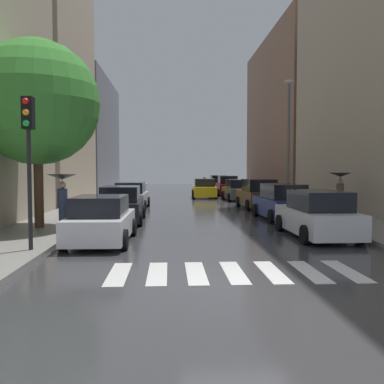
% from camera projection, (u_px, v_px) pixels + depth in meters
% --- Properties ---
extents(ground_plane, '(28.00, 72.00, 0.04)m').
position_uv_depth(ground_plane, '(189.00, 201.00, 32.75)').
color(ground_plane, '#37373A').
extents(sidewalk_left, '(3.00, 72.00, 0.15)m').
position_uv_depth(sidewalk_left, '(105.00, 200.00, 32.40)').
color(sidewalk_left, gray).
rests_on(sidewalk_left, ground).
extents(sidewalk_right, '(3.00, 72.00, 0.15)m').
position_uv_depth(sidewalk_right, '(271.00, 199.00, 33.10)').
color(sidewalk_right, gray).
rests_on(sidewalk_right, ground).
extents(crosswalk_stripes, '(5.85, 2.20, 0.01)m').
position_uv_depth(crosswalk_stripes, '(234.00, 272.00, 9.90)').
color(crosswalk_stripes, silver).
rests_on(crosswalk_stripes, ground).
extents(building_left_mid, '(6.00, 12.26, 21.01)m').
position_uv_depth(building_left_mid, '(38.00, 58.00, 30.42)').
color(building_left_mid, '#B2A38C').
rests_on(building_left_mid, ground).
extents(building_left_far, '(6.00, 16.74, 12.12)m').
position_uv_depth(building_left_far, '(82.00, 136.00, 45.86)').
color(building_left_far, slate).
rests_on(building_left_far, ground).
extents(building_right_mid, '(6.00, 19.45, 15.37)m').
position_uv_depth(building_right_mid, '(295.00, 116.00, 41.90)').
color(building_right_mid, '#8C6B56').
rests_on(building_right_mid, ground).
extents(parked_car_left_nearest, '(2.08, 4.19, 1.56)m').
position_uv_depth(parked_car_left_nearest, '(101.00, 221.00, 13.87)').
color(parked_car_left_nearest, silver).
rests_on(parked_car_left_nearest, ground).
extents(parked_car_left_second, '(2.11, 4.50, 1.66)m').
position_uv_depth(parked_car_left_second, '(121.00, 205.00, 19.21)').
color(parked_car_left_second, black).
rests_on(parked_car_left_second, ground).
extents(parked_car_left_third, '(2.12, 4.48, 1.63)m').
position_uv_depth(parked_car_left_third, '(131.00, 196.00, 25.73)').
color(parked_car_left_third, '#B2B7BF').
rests_on(parked_car_left_third, ground).
extents(parked_car_right_nearest, '(2.08, 4.54, 1.67)m').
position_uv_depth(parked_car_right_nearest, '(317.00, 215.00, 15.01)').
color(parked_car_right_nearest, silver).
rests_on(parked_car_right_nearest, ground).
extents(parked_car_right_second, '(2.15, 4.61, 1.73)m').
position_uv_depth(parked_car_right_second, '(282.00, 203.00, 20.26)').
color(parked_car_right_second, navy).
rests_on(parked_car_right_second, ground).
extents(parked_car_right_third, '(2.25, 4.38, 1.82)m').
position_uv_depth(parked_car_right_third, '(258.00, 195.00, 26.09)').
color(parked_car_right_third, brown).
rests_on(parked_car_right_third, ground).
extents(parked_car_right_fourth, '(2.15, 4.23, 1.63)m').
position_uv_depth(parked_car_right_fourth, '(237.00, 191.00, 32.78)').
color(parked_car_right_fourth, '#474C51').
rests_on(parked_car_right_fourth, ground).
extents(parked_car_right_fifth, '(2.08, 4.38, 1.82)m').
position_uv_depth(parked_car_right_fifth, '(227.00, 186.00, 38.93)').
color(parked_car_right_fifth, maroon).
rests_on(parked_car_right_fifth, ground).
extents(parked_car_right_sixth, '(2.13, 4.39, 1.78)m').
position_uv_depth(parked_car_right_sixth, '(219.00, 184.00, 44.60)').
color(parked_car_right_sixth, maroon).
rests_on(parked_car_right_sixth, ground).
extents(taxi_midroad, '(2.21, 4.75, 1.81)m').
position_uv_depth(taxi_midroad, '(204.00, 189.00, 35.73)').
color(taxi_midroad, yellow).
rests_on(taxi_midroad, ground).
extents(pedestrian_foreground, '(1.09, 1.09, 2.10)m').
position_uv_depth(pedestrian_foreground, '(62.00, 189.00, 15.49)').
color(pedestrian_foreground, navy).
rests_on(pedestrian_foreground, sidewalk_left).
extents(pedestrian_near_tree, '(1.09, 1.09, 2.11)m').
position_uv_depth(pedestrian_near_tree, '(340.00, 184.00, 20.58)').
color(pedestrian_near_tree, navy).
rests_on(pedestrian_near_tree, sidewalk_right).
extents(street_tree_left, '(4.82, 4.82, 7.26)m').
position_uv_depth(street_tree_left, '(37.00, 103.00, 16.24)').
color(street_tree_left, '#513823').
rests_on(street_tree_left, sidewalk_left).
extents(traffic_light_left_corner, '(0.30, 0.42, 4.30)m').
position_uv_depth(traffic_light_left_corner, '(28.00, 139.00, 11.73)').
color(traffic_light_left_corner, black).
rests_on(traffic_light_left_corner, sidewalk_left).
extents(lamp_post_right, '(0.60, 0.28, 7.54)m').
position_uv_depth(lamp_post_right, '(289.00, 135.00, 24.88)').
color(lamp_post_right, '#595B60').
rests_on(lamp_post_right, sidewalk_right).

